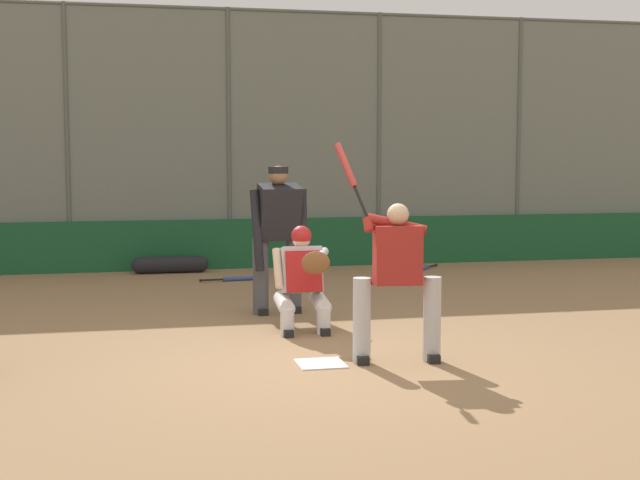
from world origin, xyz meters
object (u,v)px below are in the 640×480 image
(catcher_behind_plate, at_px, (303,278))
(spare_bat_third_base_side, at_px, (423,268))
(spare_bat_near_backstop, at_px, (371,282))
(batter_at_plate, at_px, (396,276))
(spare_bat_by_padding, at_px, (234,279))
(equipment_bag_dugout_side, at_px, (170,265))
(umpire_home, at_px, (278,234))

(catcher_behind_plate, xyz_separation_m, spare_bat_third_base_side, (-2.97, -4.64, -0.57))
(catcher_behind_plate, relative_size, spare_bat_near_backstop, 1.69)
(batter_at_plate, height_order, spare_bat_by_padding, batter_at_plate)
(spare_bat_by_padding, bearing_deg, equipment_bag_dugout_side, 122.78)
(spare_bat_near_backstop, bearing_deg, batter_at_plate, 32.32)
(spare_bat_by_padding, bearing_deg, umpire_home, -91.66)
(batter_at_plate, xyz_separation_m, equipment_bag_dugout_side, (1.74, -6.72, -0.67))
(spare_bat_near_backstop, distance_m, equipment_bag_dugout_side, 3.43)
(catcher_behind_plate, height_order, spare_bat_by_padding, catcher_behind_plate)
(batter_at_plate, relative_size, spare_bat_third_base_side, 3.21)
(spare_bat_near_backstop, bearing_deg, catcher_behind_plate, 18.20)
(batter_at_plate, distance_m, spare_bat_third_base_side, 6.67)
(equipment_bag_dugout_side, bearing_deg, spare_bat_by_padding, 128.22)
(catcher_behind_plate, distance_m, spare_bat_by_padding, 4.09)
(catcher_behind_plate, distance_m, spare_bat_near_backstop, 3.75)
(umpire_home, xyz_separation_m, spare_bat_near_backstop, (-1.77, -2.14, -0.93))
(spare_bat_third_base_side, xyz_separation_m, equipment_bag_dugout_side, (4.13, -0.54, 0.10))
(batter_at_plate, relative_size, spare_bat_near_backstop, 2.99)
(spare_bat_third_base_side, distance_m, equipment_bag_dugout_side, 4.17)
(catcher_behind_plate, bearing_deg, umpire_home, -85.79)
(spare_bat_near_backstop, bearing_deg, umpire_home, 5.88)
(umpire_home, bearing_deg, catcher_behind_plate, 85.94)
(umpire_home, height_order, spare_bat_near_backstop, umpire_home)
(spare_bat_by_padding, relative_size, spare_bat_third_base_side, 1.32)
(batter_at_plate, relative_size, spare_bat_by_padding, 2.44)
(spare_bat_third_base_side, height_order, equipment_bag_dugout_side, equipment_bag_dugout_side)
(batter_at_plate, bearing_deg, equipment_bag_dugout_side, -68.75)
(batter_at_plate, xyz_separation_m, catcher_behind_plate, (0.57, -1.53, -0.21))
(batter_at_plate, distance_m, spare_bat_by_padding, 5.69)
(spare_bat_near_backstop, height_order, equipment_bag_dugout_side, equipment_bag_dugout_side)
(catcher_behind_plate, distance_m, umpire_home, 1.22)
(catcher_behind_plate, bearing_deg, equipment_bag_dugout_side, -76.65)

